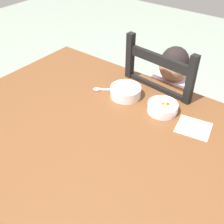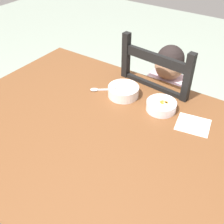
% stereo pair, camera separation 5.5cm
% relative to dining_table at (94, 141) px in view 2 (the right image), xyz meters
% --- Properties ---
extents(ground_plane, '(8.00, 8.00, 0.00)m').
position_rel_dining_table_xyz_m(ground_plane, '(0.00, 0.00, -0.66)').
color(ground_plane, gray).
extents(dining_table, '(1.41, 1.08, 0.75)m').
position_rel_dining_table_xyz_m(dining_table, '(0.00, 0.00, 0.00)').
color(dining_table, brown).
rests_on(dining_table, ground).
extents(dining_chair, '(0.46, 0.46, 1.01)m').
position_rel_dining_table_xyz_m(dining_chair, '(0.08, 0.58, -0.20)').
color(dining_chair, black).
rests_on(dining_chair, ground).
extents(child_figure, '(0.32, 0.31, 0.93)m').
position_rel_dining_table_xyz_m(child_figure, '(0.09, 0.58, -0.04)').
color(child_figure, silver).
rests_on(child_figure, ground).
extents(bowl_of_peas, '(0.16, 0.16, 0.06)m').
position_rel_dining_table_xyz_m(bowl_of_peas, '(-0.02, 0.29, 0.12)').
color(bowl_of_peas, white).
rests_on(bowl_of_peas, dining_table).
extents(bowl_of_carrots, '(0.15, 0.15, 0.05)m').
position_rel_dining_table_xyz_m(bowl_of_carrots, '(0.20, 0.29, 0.11)').
color(bowl_of_carrots, white).
rests_on(bowl_of_carrots, dining_table).
extents(spoon, '(0.12, 0.10, 0.01)m').
position_rel_dining_table_xyz_m(spoon, '(-0.16, 0.26, 0.09)').
color(spoon, silver).
rests_on(spoon, dining_table).
extents(paper_napkin, '(0.17, 0.16, 0.00)m').
position_rel_dining_table_xyz_m(paper_napkin, '(0.37, 0.27, 0.09)').
color(paper_napkin, white).
rests_on(paper_napkin, dining_table).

